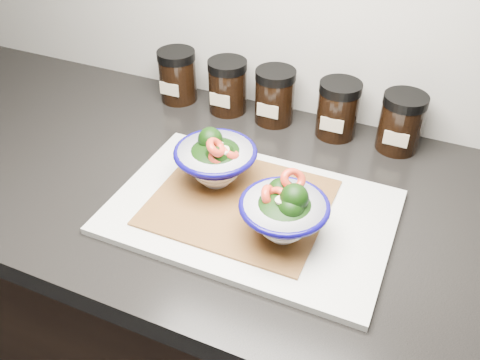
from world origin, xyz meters
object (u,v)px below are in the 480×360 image
at_px(bowl_right, 284,212).
at_px(spice_jar_c, 275,96).
at_px(spice_jar_d, 338,109).
at_px(cutting_board, 251,212).
at_px(spice_jar_a, 178,76).
at_px(bowl_left, 216,160).
at_px(spice_jar_b, 228,86).
at_px(spice_jar_e, 401,122).

bearing_deg(bowl_right, spice_jar_c, 112.92).
xyz_separation_m(spice_jar_c, spice_jar_d, (0.13, 0.00, 0.00)).
height_order(cutting_board, spice_jar_a, spice_jar_a).
xyz_separation_m(bowl_left, spice_jar_a, (-0.21, 0.25, -0.00)).
distance_m(spice_jar_a, spice_jar_b, 0.12).
height_order(spice_jar_a, spice_jar_e, same).
height_order(spice_jar_a, spice_jar_c, same).
bearing_deg(spice_jar_a, bowl_right, -42.07).
distance_m(bowl_right, spice_jar_b, 0.41).
relative_size(spice_jar_b, spice_jar_c, 1.00).
height_order(bowl_right, spice_jar_e, bowl_right).
bearing_deg(bowl_right, bowl_left, 152.65).
bearing_deg(spice_jar_e, spice_jar_a, 180.00).
xyz_separation_m(spice_jar_a, spice_jar_b, (0.12, 0.00, 0.00)).
xyz_separation_m(cutting_board, spice_jar_d, (0.06, 0.29, 0.05)).
relative_size(bowl_left, spice_jar_c, 1.24).
bearing_deg(cutting_board, spice_jar_d, 78.32).
xyz_separation_m(spice_jar_a, spice_jar_c, (0.23, 0.00, 0.00)).
height_order(spice_jar_b, spice_jar_c, same).
bearing_deg(spice_jar_c, spice_jar_b, 180.00).
bearing_deg(spice_jar_b, spice_jar_e, 0.00).
bearing_deg(spice_jar_b, bowl_right, -53.35).
relative_size(spice_jar_d, spice_jar_e, 1.00).
bearing_deg(cutting_board, spice_jar_c, 103.70).
bearing_deg(spice_jar_e, bowl_right, -109.05).
height_order(bowl_left, spice_jar_c, bowl_left).
height_order(cutting_board, bowl_right, bowl_right).
height_order(spice_jar_a, spice_jar_d, same).
xyz_separation_m(bowl_right, spice_jar_b, (-0.24, 0.33, -0.00)).
xyz_separation_m(bowl_left, spice_jar_b, (-0.09, 0.25, -0.00)).
distance_m(cutting_board, spice_jar_a, 0.42).
relative_size(spice_jar_c, spice_jar_d, 1.00).
distance_m(spice_jar_a, spice_jar_e, 0.48).
relative_size(bowl_right, spice_jar_e, 1.20).
height_order(spice_jar_b, spice_jar_d, same).
height_order(bowl_right, spice_jar_b, bowl_right).
xyz_separation_m(spice_jar_a, spice_jar_d, (0.36, 0.00, 0.00)).
bearing_deg(spice_jar_e, spice_jar_b, 180.00).
height_order(cutting_board, spice_jar_c, spice_jar_c).
distance_m(spice_jar_c, spice_jar_d, 0.13).
distance_m(bowl_right, spice_jar_d, 0.33).
height_order(cutting_board, spice_jar_b, spice_jar_b).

